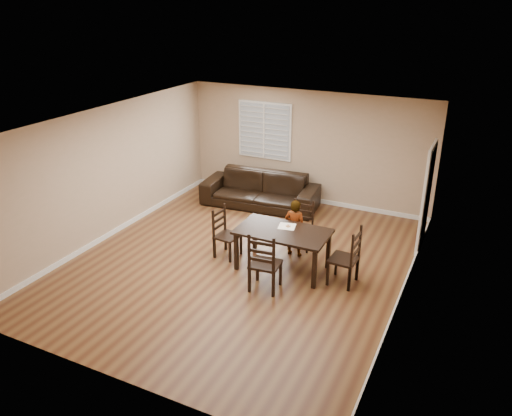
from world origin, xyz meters
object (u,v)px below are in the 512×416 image
Objects in this scene: chair_near at (302,225)px; chair_far at (263,266)px; dining_table at (283,235)px; donut at (288,226)px; chair_left at (222,234)px; child at (295,228)px; sofa at (260,190)px; chair_right at (351,260)px.

chair_near is 1.94m from chair_far.
dining_table is 0.91m from chair_far.
donut is (0.02, 0.19, 0.11)m from dining_table.
chair_left is 1.40m from child.
chair_left reaches higher than sofa.
chair_left is 0.86× the size of child.
dining_table is 0.61× the size of sofa.
donut is at bearing -95.52° from chair_right.
chair_far is at bearing 91.71° from child.
child is at bearing 90.00° from dining_table.
chair_right is at bearing -85.09° from chair_left.
chair_far is 0.40× the size of sofa.
chair_left is at bearing -87.11° from chair_right.
chair_far reaches higher than chair_left.
chair_left reaches higher than chair_near.
sofa is at bearing 125.42° from donut.
child reaches higher than sofa.
sofa is (-0.41, 2.56, -0.05)m from chair_left.
sofa is (-1.69, 2.38, -0.40)m from donut.
chair_left is 0.36× the size of sofa.
child is 0.42× the size of sofa.
chair_far is at bearing -94.20° from chair_near.
chair_far is 3.85m from sofa.
chair_near is at bearing 90.54° from dining_table.
child is (-1.28, 0.61, 0.09)m from chair_right.
chair_right is (1.27, -0.00, -0.20)m from dining_table.
sofa is (-1.67, 2.57, -0.29)m from dining_table.
chair_left is at bearing -40.48° from chair_far.
chair_left is (-1.25, -1.04, 0.01)m from chair_near.
chair_right is (1.26, 0.89, -0.01)m from chair_far.
chair_right is (1.29, -1.05, 0.05)m from chair_near.
dining_table is 1.45× the size of child.
chair_near is 0.88× the size of chair_far.
chair_far reaches higher than chair_near.
chair_right is 1.31m from donut.
chair_left reaches higher than donut.
chair_near is 0.84× the size of child.
child is 12.69× the size of donut.
donut is 0.03× the size of sofa.
chair_left is 2.59m from sofa.
sofa is at bearing 132.53° from chair_near.
chair_near is at bearing -44.95° from chair_left.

